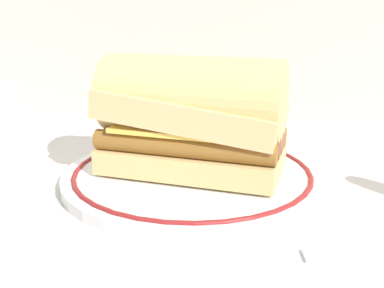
% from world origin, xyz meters
% --- Properties ---
extents(ground_plane, '(1.50, 1.50, 0.00)m').
position_xyz_m(ground_plane, '(0.00, 0.00, 0.00)').
color(ground_plane, beige).
extents(plate, '(0.29, 0.29, 0.01)m').
position_xyz_m(plate, '(0.01, -0.00, 0.01)').
color(plate, white).
rests_on(plate, ground_plane).
extents(sausage_sandwich, '(0.21, 0.13, 0.13)m').
position_xyz_m(sausage_sandwich, '(0.01, -0.00, 0.08)').
color(sausage_sandwich, '#DDB972').
rests_on(sausage_sandwich, plate).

